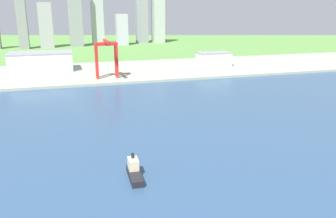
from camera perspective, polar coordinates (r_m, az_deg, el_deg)
name	(u,v)px	position (r m, az deg, el deg)	size (l,w,h in m)	color
ground_plane	(156,123)	(213.58, -2.01, -2.25)	(2400.00, 2400.00, 0.00)	#5A8D42
water_bay	(191,161)	(160.30, 3.77, -8.58)	(840.00, 360.00, 0.15)	#2D4C70
industrial_pier	(111,71)	(394.97, -9.41, 6.14)	(840.00, 140.00, 2.50)	#9FA691
tugboat_small	(134,171)	(145.14, -5.59, -10.20)	(5.63, 17.52, 9.20)	black
port_crane_red	(106,51)	(345.01, -10.15, 9.40)	(21.67, 37.77, 37.44)	red
warehouse_main	(41,61)	(412.00, -20.21, 7.40)	(67.68, 40.01, 20.42)	silver
warehouse_annex	(214,59)	(424.74, 7.54, 8.18)	(38.98, 23.34, 16.50)	silver
distant_skyline	(99,18)	(728.06, -11.30, 14.50)	(339.26, 77.60, 142.89)	gray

